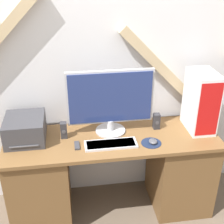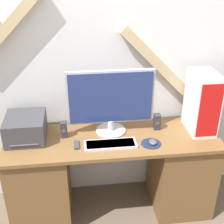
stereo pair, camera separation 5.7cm
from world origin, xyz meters
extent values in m
cube|color=silver|center=(0.00, 0.63, 1.35)|extent=(6.40, 0.05, 2.70)
cube|color=tan|center=(-0.76, 0.56, 1.60)|extent=(0.63, 0.08, 0.63)
cube|color=tan|center=(0.48, 0.56, 1.21)|extent=(0.79, 0.08, 0.79)
cube|color=brown|center=(0.00, 0.29, 0.74)|extent=(1.74, 0.57, 0.03)
cube|color=brown|center=(-0.62, 0.29, 0.36)|extent=(0.49, 0.53, 0.73)
cube|color=brown|center=(0.62, 0.29, 0.36)|extent=(0.49, 0.53, 0.73)
cylinder|color=#B7B7BC|center=(0.00, 0.39, 0.77)|extent=(0.25, 0.25, 0.02)
cylinder|color=#B7B7BC|center=(0.00, 0.39, 0.82)|extent=(0.05, 0.05, 0.09)
cube|color=#B7B7BC|center=(0.00, 0.40, 1.07)|extent=(0.70, 0.03, 0.45)
cube|color=navy|center=(0.00, 0.38, 1.07)|extent=(0.67, 0.01, 0.42)
cube|color=silver|center=(-0.03, 0.18, 0.77)|extent=(0.41, 0.14, 0.02)
cube|color=white|center=(-0.03, 0.18, 0.77)|extent=(0.38, 0.12, 0.01)
cylinder|color=#19233D|center=(0.29, 0.16, 0.76)|extent=(0.16, 0.16, 0.00)
ellipsoid|color=#4C4C51|center=(0.31, 0.15, 0.78)|extent=(0.06, 0.08, 0.03)
cube|color=white|center=(0.75, 0.33, 1.01)|extent=(0.20, 0.32, 0.50)
cube|color=red|center=(0.75, 0.18, 1.01)|extent=(0.18, 0.01, 0.45)
cube|color=#38383D|center=(-0.69, 0.37, 0.86)|extent=(0.31, 0.34, 0.19)
cube|color=#515156|center=(-0.69, 0.26, 0.80)|extent=(0.22, 0.15, 0.01)
cube|color=#2D2D33|center=(-0.39, 0.35, 0.83)|extent=(0.05, 0.06, 0.14)
cylinder|color=#47474C|center=(-0.39, 0.32, 0.83)|extent=(0.03, 0.00, 0.03)
cube|color=#2D2D33|center=(0.39, 0.38, 0.83)|extent=(0.05, 0.06, 0.14)
cylinder|color=#47474C|center=(0.39, 0.35, 0.83)|extent=(0.03, 0.00, 0.03)
cube|color=#38383D|center=(-0.29, 0.20, 0.77)|extent=(0.04, 0.11, 0.02)
camera|label=1|loc=(-0.32, -1.85, 2.12)|focal=50.00mm
camera|label=2|loc=(-0.26, -1.86, 2.12)|focal=50.00mm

